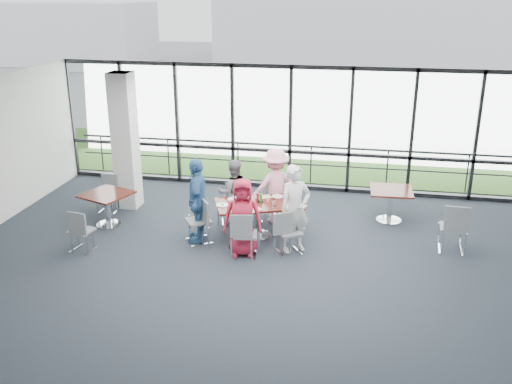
% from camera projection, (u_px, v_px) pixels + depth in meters
% --- Properties ---
extents(floor, '(12.00, 10.00, 0.02)m').
position_uv_depth(floor, '(251.00, 278.00, 10.38)').
color(floor, '#212932').
rests_on(floor, ground).
extents(ceiling, '(12.00, 10.00, 0.04)m').
position_uv_depth(ceiling, '(251.00, 104.00, 9.29)').
color(ceiling, white).
rests_on(ceiling, ground).
extents(wall_front, '(12.00, 0.10, 3.20)m').
position_uv_depth(wall_front, '(143.00, 381.00, 5.22)').
color(wall_front, silver).
rests_on(wall_front, ground).
extents(curtain_wall_back, '(12.00, 0.10, 3.20)m').
position_uv_depth(curtain_wall_back, '(290.00, 129.00, 14.45)').
color(curtain_wall_back, white).
rests_on(curtain_wall_back, ground).
extents(structural_column, '(0.50, 0.50, 3.20)m').
position_uv_depth(structural_column, '(125.00, 142.00, 13.24)').
color(structural_column, silver).
rests_on(structural_column, ground).
extents(apron, '(80.00, 70.00, 0.02)m').
position_uv_depth(apron, '(309.00, 141.00, 19.61)').
color(apron, gray).
rests_on(apron, ground).
extents(grass_strip, '(80.00, 5.00, 0.01)m').
position_uv_depth(grass_strip, '(302.00, 156.00, 17.76)').
color(grass_strip, '#2C4E1C').
rests_on(grass_strip, ground).
extents(hangar_main, '(24.00, 10.00, 6.00)m').
position_uv_depth(hangar_main, '(404.00, 18.00, 38.17)').
color(hangar_main, silver).
rests_on(hangar_main, ground).
extents(hangar_aux, '(10.00, 6.00, 4.00)m').
position_uv_depth(hangar_aux, '(74.00, 33.00, 38.76)').
color(hangar_aux, silver).
rests_on(hangar_aux, ground).
extents(guard_rail, '(12.00, 0.06, 0.06)m').
position_uv_depth(guard_rail, '(292.00, 163.00, 15.37)').
color(guard_rail, '#2D2D33').
rests_on(guard_rail, ground).
extents(main_table, '(1.99, 1.54, 0.75)m').
position_uv_depth(main_table, '(259.00, 209.00, 11.92)').
color(main_table, '#361609').
rests_on(main_table, ground).
extents(side_table_left, '(1.20, 1.20, 0.75)m').
position_uv_depth(side_table_left, '(107.00, 198.00, 12.45)').
color(side_table_left, '#361609').
rests_on(side_table_left, ground).
extents(side_table_right, '(0.95, 0.95, 0.75)m').
position_uv_depth(side_table_right, '(391.00, 194.00, 12.69)').
color(side_table_right, '#361609').
rests_on(side_table_right, ground).
extents(diner_near_left, '(0.83, 0.61, 1.56)m').
position_uv_depth(diner_near_left, '(243.00, 217.00, 11.05)').
color(diner_near_left, '#AE1C35').
rests_on(diner_near_left, ground).
extents(diner_near_right, '(0.80, 0.76, 1.78)m').
position_uv_depth(diner_near_right, '(295.00, 209.00, 11.17)').
color(diner_near_right, silver).
rests_on(diner_near_right, ground).
extents(diner_far_left, '(0.84, 0.68, 1.49)m').
position_uv_depth(diner_far_left, '(234.00, 192.00, 12.49)').
color(diner_far_left, slate).
rests_on(diner_far_left, ground).
extents(diner_far_right, '(1.22, 0.99, 1.68)m').
position_uv_depth(diner_far_right, '(275.00, 186.00, 12.62)').
color(diner_far_right, '#FF9FB8').
rests_on(diner_far_right, ground).
extents(diner_end, '(0.71, 1.11, 1.78)m').
position_uv_depth(diner_end, '(198.00, 200.00, 11.64)').
color(diner_end, '#326396').
rests_on(diner_end, ground).
extents(chair_main_nl, '(0.52, 0.52, 0.92)m').
position_uv_depth(chair_main_nl, '(245.00, 234.00, 11.07)').
color(chair_main_nl, slate).
rests_on(chair_main_nl, ground).
extents(chair_main_nr, '(0.59, 0.59, 0.88)m').
position_uv_depth(chair_main_nr, '(289.00, 232.00, 11.22)').
color(chair_main_nr, slate).
rests_on(chair_main_nr, ground).
extents(chair_main_fl, '(0.51, 0.51, 0.86)m').
position_uv_depth(chair_main_fl, '(231.00, 205.00, 12.67)').
color(chair_main_fl, slate).
rests_on(chair_main_fl, ground).
extents(chair_main_fr, '(0.60, 0.60, 0.94)m').
position_uv_depth(chair_main_fr, '(269.00, 199.00, 12.86)').
color(chair_main_fr, slate).
rests_on(chair_main_fr, ground).
extents(chair_main_end, '(0.65, 0.65, 0.95)m').
position_uv_depth(chair_main_end, '(199.00, 221.00, 11.68)').
color(chair_main_end, slate).
rests_on(chair_main_end, ground).
extents(chair_spare_la, '(0.50, 0.50, 0.87)m').
position_uv_depth(chair_spare_la, '(81.00, 231.00, 11.30)').
color(chair_spare_la, slate).
rests_on(chair_spare_la, ground).
extents(chair_spare_lb, '(0.43, 0.43, 0.86)m').
position_uv_depth(chair_spare_lb, '(107.00, 195.00, 13.26)').
color(chair_spare_lb, slate).
rests_on(chair_spare_lb, ground).
extents(chair_spare_r, '(0.53, 0.53, 1.01)m').
position_uv_depth(chair_spare_r, '(453.00, 228.00, 11.27)').
color(chair_spare_r, slate).
rests_on(chair_spare_r, ground).
extents(plate_nl, '(0.25, 0.25, 0.01)m').
position_uv_depth(plate_nl, '(238.00, 209.00, 11.54)').
color(plate_nl, white).
rests_on(plate_nl, main_table).
extents(plate_nr, '(0.27, 0.27, 0.01)m').
position_uv_depth(plate_nr, '(289.00, 207.00, 11.64)').
color(plate_nr, white).
rests_on(plate_nr, main_table).
extents(plate_fl, '(0.28, 0.28, 0.01)m').
position_uv_depth(plate_fl, '(234.00, 199.00, 12.05)').
color(plate_fl, white).
rests_on(plate_fl, main_table).
extents(plate_fr, '(0.24, 0.24, 0.01)m').
position_uv_depth(plate_fr, '(277.00, 196.00, 12.22)').
color(plate_fr, white).
rests_on(plate_fr, main_table).
extents(plate_end, '(0.26, 0.26, 0.01)m').
position_uv_depth(plate_end, '(222.00, 205.00, 11.74)').
color(plate_end, white).
rests_on(plate_end, main_table).
extents(tumbler_a, '(0.07, 0.07, 0.14)m').
position_uv_depth(tumbler_a, '(247.00, 204.00, 11.63)').
color(tumbler_a, white).
rests_on(tumbler_a, main_table).
extents(tumbler_b, '(0.08, 0.08, 0.15)m').
position_uv_depth(tumbler_b, '(274.00, 203.00, 11.68)').
color(tumbler_b, white).
rests_on(tumbler_b, main_table).
extents(tumbler_c, '(0.07, 0.07, 0.14)m').
position_uv_depth(tumbler_c, '(257.00, 197.00, 12.03)').
color(tumbler_c, white).
rests_on(tumbler_c, main_table).
extents(tumbler_d, '(0.06, 0.06, 0.13)m').
position_uv_depth(tumbler_d, '(231.00, 204.00, 11.65)').
color(tumbler_d, white).
rests_on(tumbler_d, main_table).
extents(menu_a, '(0.37, 0.40, 0.00)m').
position_uv_depth(menu_a, '(254.00, 210.00, 11.50)').
color(menu_a, beige).
rests_on(menu_a, main_table).
extents(menu_b, '(0.36, 0.30, 0.00)m').
position_uv_depth(menu_b, '(299.00, 206.00, 11.72)').
color(menu_b, beige).
rests_on(menu_b, main_table).
extents(menu_c, '(0.35, 0.32, 0.00)m').
position_uv_depth(menu_c, '(264.00, 197.00, 12.21)').
color(menu_c, beige).
rests_on(menu_c, main_table).
extents(condiment_caddy, '(0.10, 0.07, 0.04)m').
position_uv_depth(condiment_caddy, '(261.00, 201.00, 11.92)').
color(condiment_caddy, black).
rests_on(condiment_caddy, main_table).
extents(ketchup_bottle, '(0.06, 0.06, 0.18)m').
position_uv_depth(ketchup_bottle, '(258.00, 197.00, 11.92)').
color(ketchup_bottle, red).
rests_on(ketchup_bottle, main_table).
extents(green_bottle, '(0.05, 0.05, 0.20)m').
position_uv_depth(green_bottle, '(261.00, 198.00, 11.83)').
color(green_bottle, '#1C771E').
rests_on(green_bottle, main_table).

